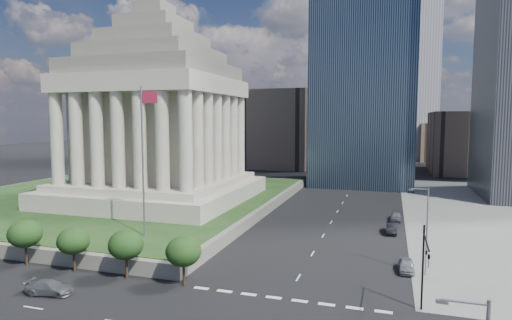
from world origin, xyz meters
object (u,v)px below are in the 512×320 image
at_px(flagpole, 144,153).
at_px(traffic_signal_ne, 425,261).
at_px(parked_sedan_far, 396,216).
at_px(war_memorial, 156,99).
at_px(suv_grey, 49,288).
at_px(parked_sedan_near, 406,265).
at_px(parked_sedan_mid, 392,228).
at_px(street_lamp_north, 425,226).

relative_size(flagpole, traffic_signal_ne, 2.50).
height_order(flagpole, parked_sedan_far, flagpole).
bearing_deg(war_memorial, flagpole, -63.11).
relative_size(suv_grey, parked_sedan_near, 1.12).
height_order(war_memorial, parked_sedan_near, war_memorial).
xyz_separation_m(traffic_signal_ne, parked_sedan_near, (-1.00, 12.01, -4.52)).
bearing_deg(suv_grey, flagpole, -11.94).
relative_size(traffic_signal_ne, parked_sedan_mid, 1.72).
bearing_deg(traffic_signal_ne, street_lamp_north, 85.81).
distance_m(traffic_signal_ne, suv_grey, 36.15).
bearing_deg(war_memorial, parked_sedan_far, 4.58).
relative_size(suv_grey, parked_sedan_far, 1.08).
bearing_deg(war_memorial, parked_sedan_near, -26.11).
xyz_separation_m(suv_grey, parked_sedan_near, (34.40, 17.72, 0.03)).
height_order(street_lamp_north, parked_sedan_mid, street_lamp_north).
bearing_deg(flagpole, parked_sedan_far, 40.38).
bearing_deg(traffic_signal_ne, parked_sedan_near, 94.76).
distance_m(war_memorial, street_lamp_north, 54.92).
relative_size(parked_sedan_near, parked_sedan_mid, 0.92).
bearing_deg(parked_sedan_near, war_memorial, 152.72).
bearing_deg(parked_sedan_mid, war_memorial, 174.07).
bearing_deg(street_lamp_north, war_memorial, 154.08).
relative_size(flagpole, street_lamp_north, 2.00).
bearing_deg(suv_grey, street_lamp_north, -72.95).
distance_m(parked_sedan_near, parked_sedan_mid, 17.11).
bearing_deg(parked_sedan_far, suv_grey, -125.39).
distance_m(war_memorial, traffic_signal_ne, 60.00).
xyz_separation_m(flagpole, parked_sedan_mid, (31.70, 18.73, -12.35)).
height_order(suv_grey, parked_sedan_mid, parked_sedan_mid).
bearing_deg(parked_sedan_near, flagpole, -178.25).
relative_size(street_lamp_north, parked_sedan_far, 2.25).
distance_m(war_memorial, parked_sedan_near, 54.72).
xyz_separation_m(street_lamp_north, parked_sedan_near, (-1.83, 0.70, -4.93)).
distance_m(street_lamp_north, parked_sedan_near, 5.31).
bearing_deg(parked_sedan_mid, street_lamp_north, -78.04).
xyz_separation_m(war_memorial, traffic_signal_ne, (46.50, -34.30, -16.15)).
xyz_separation_m(parked_sedan_near, parked_sedan_far, (-0.90, 25.87, 0.03)).
relative_size(parked_sedan_mid, parked_sedan_far, 1.05).
bearing_deg(traffic_signal_ne, suv_grey, -170.83).
xyz_separation_m(flagpole, suv_grey, (-1.07, -16.02, -12.42)).
bearing_deg(flagpole, traffic_signal_ne, -16.71).
bearing_deg(war_memorial, suv_grey, -74.50).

